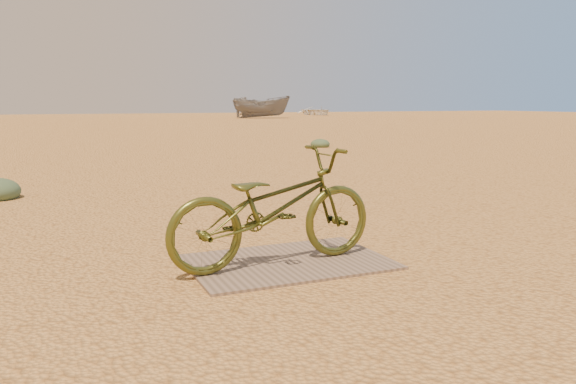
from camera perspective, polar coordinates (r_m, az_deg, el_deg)
name	(u,v)px	position (r m, az deg, el deg)	size (l,w,h in m)	color
ground	(239,273)	(4.41, -5.00, -8.19)	(120.00, 120.00, 0.00)	#DFA356
plywood_board	(288,262)	(4.65, 0.00, -7.11)	(1.61, 1.09, 0.02)	#836B58
bicycle	(274,207)	(4.44, -1.44, -1.57)	(0.62, 1.77, 0.93)	#494F1B
boat_mid_right	(261,107)	(45.06, -2.71, 8.63)	(1.72, 4.56, 1.77)	slate
boat_far_right	(317,111)	(55.01, 2.94, 8.25)	(2.93, 4.11, 0.85)	silver
kale_b	(320,147)	(16.42, 3.28, 4.58)	(0.56, 0.56, 0.31)	#597049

